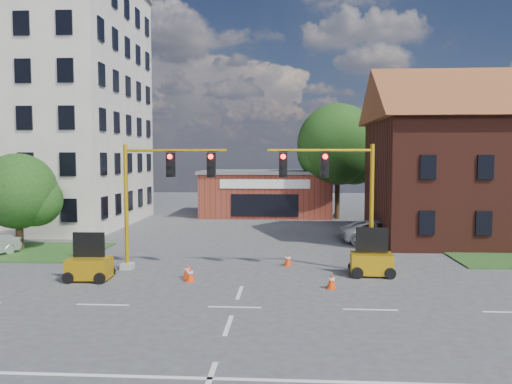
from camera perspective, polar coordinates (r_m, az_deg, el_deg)
ground at (r=19.04m, az=-2.47°, el=-13.02°), size 120.00×120.00×0.00m
lane_markings at (r=16.21m, az=-3.61°, el=-16.09°), size 60.00×36.00×0.01m
office_block at (r=45.85m, az=-25.45°, el=9.55°), size 18.40×15.40×20.60m
brick_shop at (r=48.24m, az=1.21°, el=-0.05°), size 12.40×8.40×4.30m
tree_large at (r=45.46m, az=9.79°, el=5.03°), size 7.64×7.28×10.36m
tree_nw_front at (r=32.75m, az=-25.12°, el=-0.17°), size 4.72×4.49×5.81m
signal_mast_west at (r=24.95m, az=-11.05°, el=0.13°), size 5.30×0.60×6.20m
signal_mast_east at (r=24.28m, az=9.27°, el=0.05°), size 5.30×0.60×6.20m
trailer_west at (r=24.01m, az=-18.50°, el=-8.03°), size 1.87×1.27×2.09m
trailer_east at (r=24.29m, az=13.06°, el=-7.72°), size 1.97×1.37×2.17m
cone_a at (r=22.82m, az=-7.55°, el=-9.29°), size 0.40×0.40×0.70m
cone_b at (r=23.42m, az=-7.86°, el=-8.95°), size 0.40×0.40×0.70m
cone_c at (r=21.68m, az=8.63°, el=-10.02°), size 0.40×0.40×0.70m
cone_d at (r=25.83m, az=3.67°, el=-7.70°), size 0.40×0.40×0.70m
pickup_white at (r=33.42m, az=14.35°, el=-4.43°), size 5.43×2.63×1.49m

